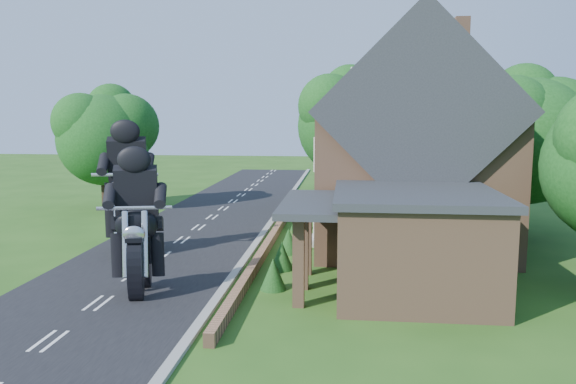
# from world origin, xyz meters

# --- Properties ---
(ground) EXTENTS (120.00, 120.00, 0.00)m
(ground) POSITION_xyz_m (0.00, 0.00, 0.00)
(ground) COLOR #244C15
(ground) RESTS_ON ground
(road) EXTENTS (7.00, 80.00, 0.02)m
(road) POSITION_xyz_m (0.00, 0.00, 0.01)
(road) COLOR black
(road) RESTS_ON ground
(kerb) EXTENTS (0.30, 80.00, 0.12)m
(kerb) POSITION_xyz_m (3.65, 0.00, 0.06)
(kerb) COLOR gray
(kerb) RESTS_ON ground
(garden_wall) EXTENTS (0.30, 22.00, 0.40)m
(garden_wall) POSITION_xyz_m (4.30, 5.00, 0.20)
(garden_wall) COLOR #94684B
(garden_wall) RESTS_ON ground
(house) EXTENTS (9.54, 8.64, 10.24)m
(house) POSITION_xyz_m (10.49, 6.00, 4.34)
(house) COLOR #94684B
(house) RESTS_ON ground
(annex) EXTENTS (7.05, 5.94, 3.44)m
(annex) POSITION_xyz_m (9.87, -0.80, 1.77)
(annex) COLOR #94684B
(annex) RESTS_ON ground
(tree_house_right) EXTENTS (6.51, 6.00, 8.40)m
(tree_house_right) POSITION_xyz_m (16.65, 8.62, 5.19)
(tree_house_right) COLOR black
(tree_house_right) RESTS_ON ground
(tree_behind_house) EXTENTS (7.81, 7.20, 10.08)m
(tree_behind_house) POSITION_xyz_m (14.18, 16.14, 6.23)
(tree_behind_house) COLOR black
(tree_behind_house) RESTS_ON ground
(tree_behind_left) EXTENTS (6.94, 6.40, 9.16)m
(tree_behind_left) POSITION_xyz_m (8.16, 17.13, 5.73)
(tree_behind_left) COLOR black
(tree_behind_left) RESTS_ON ground
(tree_far_road) EXTENTS (6.08, 5.60, 7.84)m
(tree_far_road) POSITION_xyz_m (-6.86, 14.11, 4.84)
(tree_far_road) COLOR black
(tree_far_road) RESTS_ON ground
(shrub_a) EXTENTS (0.90, 0.90, 1.10)m
(shrub_a) POSITION_xyz_m (5.30, -1.00, 0.55)
(shrub_a) COLOR #133C13
(shrub_a) RESTS_ON ground
(shrub_b) EXTENTS (0.90, 0.90, 1.10)m
(shrub_b) POSITION_xyz_m (5.30, 1.50, 0.55)
(shrub_b) COLOR #133C13
(shrub_b) RESTS_ON ground
(shrub_c) EXTENTS (0.90, 0.90, 1.10)m
(shrub_c) POSITION_xyz_m (5.30, 4.00, 0.55)
(shrub_c) COLOR #133C13
(shrub_c) RESTS_ON ground
(shrub_d) EXTENTS (0.90, 0.90, 1.10)m
(shrub_d) POSITION_xyz_m (5.30, 9.00, 0.55)
(shrub_d) COLOR #133C13
(shrub_d) RESTS_ON ground
(shrub_e) EXTENTS (0.90, 0.90, 1.10)m
(shrub_e) POSITION_xyz_m (5.30, 11.50, 0.55)
(shrub_e) COLOR #133C13
(shrub_e) RESTS_ON ground
(shrub_f) EXTENTS (0.90, 0.90, 1.10)m
(shrub_f) POSITION_xyz_m (5.30, 14.00, 0.55)
(shrub_f) COLOR #133C13
(shrub_f) RESTS_ON ground
(motorcycle_lead) EXTENTS (0.72, 1.63, 1.47)m
(motorcycle_lead) POSITION_xyz_m (0.97, -2.00, 0.73)
(motorcycle_lead) COLOR black
(motorcycle_lead) RESTS_ON ground
(motorcycle_follow) EXTENTS (0.73, 1.88, 1.71)m
(motorcycle_follow) POSITION_xyz_m (-1.41, 3.26, 0.85)
(motorcycle_follow) COLOR black
(motorcycle_follow) RESTS_ON ground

